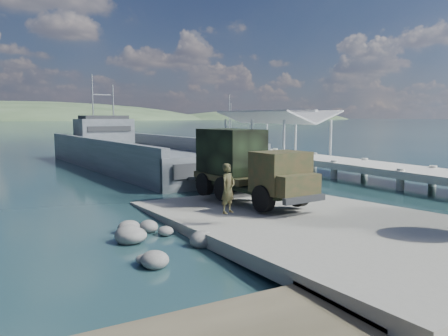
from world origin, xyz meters
TOP-DOWN VIEW (x-y plane):
  - ground at (0.00, 0.00)m, footprint 1400.00×1400.00m
  - boat_ramp at (0.00, -1.00)m, footprint 10.00×18.00m
  - shoreline_rocks at (-6.20, 0.50)m, footprint 3.20×5.60m
  - distant_headlands at (50.00, 560.00)m, footprint 1000.00×240.00m
  - pier at (13.00, 18.77)m, footprint 6.40×44.00m
  - landing_craft at (0.71, 24.14)m, footprint 10.58×33.61m
  - military_truck at (-0.31, 3.82)m, footprint 3.02×7.76m
  - soldier at (-3.45, 0.11)m, footprint 0.85×0.72m
  - sailboat_near at (16.04, 33.85)m, footprint 3.40×6.54m
  - sailboat_far at (19.38, 39.40)m, footprint 3.07×5.76m

SIDE VIEW (x-z plane):
  - ground at x=0.00m, z-range 0.00..0.00m
  - shoreline_rocks at x=-6.20m, z-range -0.45..0.45m
  - distant_headlands at x=50.00m, z-range -24.00..24.00m
  - boat_ramp at x=0.00m, z-range 0.00..0.50m
  - sailboat_far at x=19.38m, z-range -3.01..3.73m
  - sailboat_near at x=16.04m, z-range -3.42..4.24m
  - landing_craft at x=0.71m, z-range -4.11..5.73m
  - soldier at x=-3.45m, z-range 0.50..2.47m
  - pier at x=13.00m, z-range -1.45..4.65m
  - military_truck at x=-0.31m, z-range 0.49..4.01m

